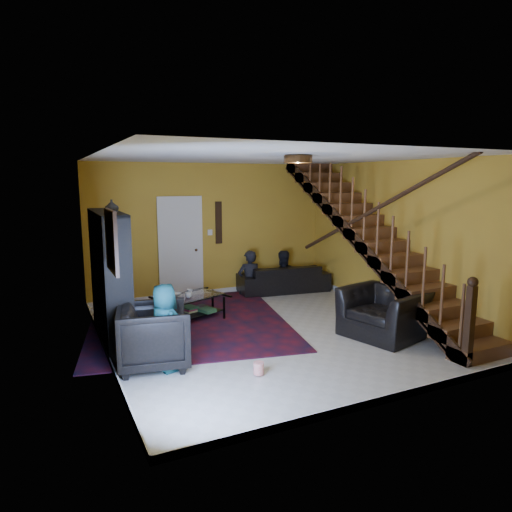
{
  "coord_description": "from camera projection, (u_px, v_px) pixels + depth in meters",
  "views": [
    {
      "loc": [
        -3.32,
        -6.39,
        2.46
      ],
      "look_at": [
        -0.08,
        0.4,
        1.2
      ],
      "focal_mm": 32.0,
      "sensor_mm": 36.0,
      "label": 1
    }
  ],
  "objects": [
    {
      "name": "cup_b",
      "position": [
        190.0,
        292.0,
        8.16
      ],
      "size": [
        0.13,
        0.13,
        0.1
      ],
      "primitive_type": "imported",
      "rotation": [
        0.0,
        0.0,
        -0.19
      ],
      "color": "#999999",
      "rests_on": "coffee_table"
    },
    {
      "name": "floor",
      "position": [
        271.0,
        331.0,
        7.5
      ],
      "size": [
        5.5,
        5.5,
        0.0
      ],
      "primitive_type": "plane",
      "color": "beige",
      "rests_on": "ground"
    },
    {
      "name": "staircase",
      "position": [
        376.0,
        239.0,
        8.17
      ],
      "size": [
        0.95,
        5.02,
        3.18
      ],
      "color": "brown",
      "rests_on": "floor"
    },
    {
      "name": "room",
      "position": [
        170.0,
        317.0,
        8.11
      ],
      "size": [
        5.5,
        5.5,
        5.5
      ],
      "color": "gold",
      "rests_on": "ground"
    },
    {
      "name": "vase",
      "position": [
        112.0,
        207.0,
        6.22
      ],
      "size": [
        0.18,
        0.18,
        0.19
      ],
      "primitive_type": "imported",
      "color": "#999999",
      "rests_on": "bookshelf"
    },
    {
      "name": "armchair_left",
      "position": [
        154.0,
        336.0,
        6.02
      ],
      "size": [
        1.08,
        1.06,
        0.84
      ],
      "primitive_type": "imported",
      "rotation": [
        0.0,
        0.0,
        1.38
      ],
      "color": "black",
      "rests_on": "floor"
    },
    {
      "name": "bookshelf",
      "position": [
        111.0,
        280.0,
        6.85
      ],
      "size": [
        0.35,
        1.8,
        2.0
      ],
      "color": "black",
      "rests_on": "floor"
    },
    {
      "name": "coffee_table",
      "position": [
        191.0,
        306.0,
        8.11
      ],
      "size": [
        1.27,
        1.02,
        0.42
      ],
      "rotation": [
        0.0,
        0.0,
        0.39
      ],
      "color": "black",
      "rests_on": "floor"
    },
    {
      "name": "cup_a",
      "position": [
        189.0,
        295.0,
        7.94
      ],
      "size": [
        0.13,
        0.13,
        0.1
      ],
      "primitive_type": "imported",
      "rotation": [
        0.0,
        0.0,
        0.09
      ],
      "color": "#999999",
      "rests_on": "coffee_table"
    },
    {
      "name": "ceiling_fixture",
      "position": [
        298.0,
        159.0,
        6.34
      ],
      "size": [
        0.4,
        0.4,
        0.1
      ],
      "primitive_type": "cylinder",
      "color": "#3F2814",
      "rests_on": "room"
    },
    {
      "name": "armchair_right",
      "position": [
        383.0,
        313.0,
        7.21
      ],
      "size": [
        1.29,
        1.39,
        0.76
      ],
      "primitive_type": "imported",
      "rotation": [
        0.0,
        0.0,
        -1.3
      ],
      "color": "black",
      "rests_on": "floor"
    },
    {
      "name": "door",
      "position": [
        181.0,
        250.0,
        9.46
      ],
      "size": [
        0.82,
        0.05,
        2.05
      ],
      "primitive_type": "cube",
      "color": "silver",
      "rests_on": "floor"
    },
    {
      "name": "framed_picture",
      "position": [
        111.0,
        241.0,
        5.32
      ],
      "size": [
        0.04,
        0.74,
        0.74
      ],
      "primitive_type": "cube",
      "color": "maroon",
      "rests_on": "room"
    },
    {
      "name": "bowl",
      "position": [
        176.0,
        294.0,
        8.08
      ],
      "size": [
        0.25,
        0.25,
        0.05
      ],
      "primitive_type": "imported",
      "rotation": [
        0.0,
        0.0,
        -0.39
      ],
      "color": "#999999",
      "rests_on": "coffee_table"
    },
    {
      "name": "popcorn_bucket",
      "position": [
        259.0,
        368.0,
        5.78
      ],
      "size": [
        0.15,
        0.15,
        0.15
      ],
      "primitive_type": "cylinder",
      "rotation": [
        0.0,
        0.0,
        0.15
      ],
      "color": "red",
      "rests_on": "rug"
    },
    {
      "name": "person_adult_b",
      "position": [
        282.0,
        281.0,
        10.19
      ],
      "size": [
        0.71,
        0.59,
        1.36
      ],
      "primitive_type": "imported",
      "rotation": [
        0.0,
        0.0,
        3.03
      ],
      "color": "black",
      "rests_on": "sofa"
    },
    {
      "name": "rug",
      "position": [
        188.0,
        322.0,
        7.95
      ],
      "size": [
        3.96,
        4.33,
        0.02
      ],
      "primitive_type": "cube",
      "rotation": [
        0.0,
        0.0,
        -0.2
      ],
      "color": "#4B0D18",
      "rests_on": "floor"
    },
    {
      "name": "wall_hanging",
      "position": [
        219.0,
        223.0,
        9.74
      ],
      "size": [
        0.14,
        0.03,
        0.9
      ],
      "primitive_type": "cube",
      "color": "black",
      "rests_on": "room"
    },
    {
      "name": "person_adult_a",
      "position": [
        249.0,
        283.0,
        9.85
      ],
      "size": [
        0.55,
        0.4,
        1.42
      ],
      "primitive_type": "imported",
      "rotation": [
        0.0,
        0.0,
        3.02
      ],
      "color": "black",
      "rests_on": "sofa"
    },
    {
      "name": "sofa",
      "position": [
        283.0,
        278.0,
        10.14
      ],
      "size": [
        2.09,
        1.04,
        0.59
      ],
      "primitive_type": "imported",
      "rotation": [
        0.0,
        0.0,
        3.01
      ],
      "color": "black",
      "rests_on": "floor"
    },
    {
      "name": "person_child",
      "position": [
        165.0,
        328.0,
        5.87
      ],
      "size": [
        0.49,
        0.63,
        1.15
      ],
      "primitive_type": "imported",
      "rotation": [
        0.0,
        0.0,
        1.81
      ],
      "color": "#164655",
      "rests_on": "armchair_left"
    }
  ]
}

